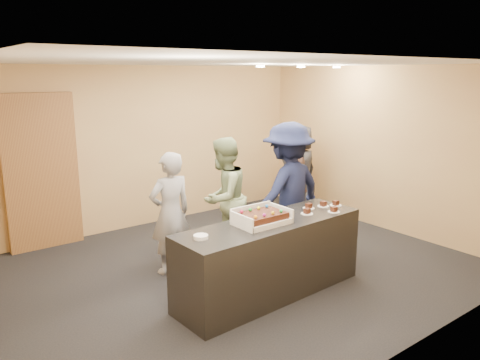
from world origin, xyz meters
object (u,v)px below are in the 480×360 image
(sheet_cake, at_px, (262,216))
(person_server_grey, at_px, (170,213))
(cake_box, at_px, (261,220))
(storage_cabinet, at_px, (41,172))
(plate_stack, at_px, (201,237))
(person_brown_extra, at_px, (294,186))
(person_navy_man, at_px, (288,191))
(serving_counter, at_px, (270,258))
(person_sage_man, at_px, (223,198))
(person_dark_suit, at_px, (299,173))

(sheet_cake, xyz_separation_m, person_server_grey, (-0.48, 1.27, -0.19))
(cake_box, bearing_deg, storage_cabinet, 115.38)
(sheet_cake, height_order, person_server_grey, person_server_grey)
(plate_stack, relative_size, person_brown_extra, 0.09)
(storage_cabinet, distance_m, person_navy_man, 3.63)
(serving_counter, relative_size, plate_stack, 15.62)
(person_navy_man, bearing_deg, serving_counter, 32.41)
(cake_box, distance_m, person_navy_man, 1.33)
(storage_cabinet, bearing_deg, person_sage_man, -44.87)
(sheet_cake, relative_size, person_brown_extra, 0.31)
(plate_stack, distance_m, person_dark_suit, 3.82)
(sheet_cake, xyz_separation_m, person_navy_man, (1.11, 0.75, -0.03))
(person_brown_extra, height_order, person_dark_suit, person_dark_suit)
(person_sage_man, bearing_deg, person_server_grey, -20.12)
(sheet_cake, distance_m, person_dark_suit, 3.15)
(storage_cabinet, height_order, person_dark_suit, storage_cabinet)
(storage_cabinet, bearing_deg, person_server_grey, -62.01)
(serving_counter, height_order, person_sage_man, person_sage_man)
(person_sage_man, relative_size, person_navy_man, 0.89)
(serving_counter, distance_m, person_navy_man, 1.33)
(person_dark_suit, bearing_deg, person_sage_man, 11.82)
(serving_counter, height_order, sheet_cake, sheet_cake)
(person_navy_man, bearing_deg, person_brown_extra, -145.22)
(plate_stack, bearing_deg, person_brown_extra, 26.84)
(cake_box, distance_m, plate_stack, 0.82)
(serving_counter, relative_size, person_navy_man, 1.25)
(sheet_cake, height_order, person_navy_man, person_navy_man)
(plate_stack, bearing_deg, person_server_grey, 74.88)
(person_sage_man, bearing_deg, person_brown_extra, 156.90)
(plate_stack, xyz_separation_m, person_dark_suit, (3.30, 1.92, -0.07))
(storage_cabinet, distance_m, person_sage_man, 2.74)
(cake_box, xyz_separation_m, plate_stack, (-0.82, -0.01, -0.02))
(cake_box, xyz_separation_m, person_server_grey, (-0.48, 1.24, -0.14))
(person_server_grey, xyz_separation_m, person_navy_man, (1.58, -0.52, 0.16))
(person_navy_man, xyz_separation_m, person_brown_extra, (0.69, 0.58, -0.14))
(plate_stack, relative_size, person_sage_man, 0.09)
(storage_cabinet, distance_m, person_dark_suit, 4.22)
(person_sage_man, xyz_separation_m, person_dark_suit, (2.08, 0.61, -0.01))
(storage_cabinet, xyz_separation_m, person_navy_man, (2.63, -2.49, -0.19))
(person_server_grey, relative_size, person_brown_extra, 0.98)
(cake_box, relative_size, person_sage_man, 0.35)
(person_server_grey, distance_m, person_dark_suit, 3.03)
(sheet_cake, distance_m, plate_stack, 0.82)
(serving_counter, bearing_deg, plate_stack, 176.93)
(storage_cabinet, xyz_separation_m, cake_box, (1.53, -3.22, -0.21))
(serving_counter, height_order, person_dark_suit, person_dark_suit)
(storage_cabinet, bearing_deg, plate_stack, -77.62)
(person_sage_man, distance_m, person_brown_extra, 1.39)
(serving_counter, distance_m, person_brown_extra, 2.16)
(person_brown_extra, bearing_deg, cake_box, -13.86)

